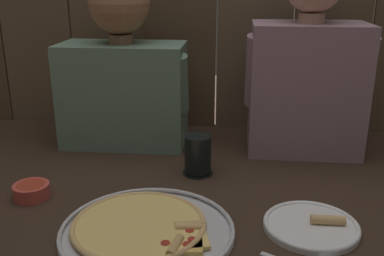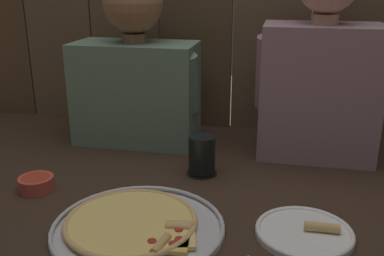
% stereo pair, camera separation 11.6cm
% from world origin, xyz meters
% --- Properties ---
extents(ground_plane, '(3.20, 3.20, 0.00)m').
position_xyz_m(ground_plane, '(0.00, 0.00, 0.00)').
color(ground_plane, '#332319').
extents(pizza_tray, '(0.40, 0.40, 0.03)m').
position_xyz_m(pizza_tray, '(-0.12, -0.12, 0.01)').
color(pizza_tray, silver).
rests_on(pizza_tray, ground).
extents(dinner_plate, '(0.22, 0.22, 0.03)m').
position_xyz_m(dinner_plate, '(0.26, -0.07, 0.01)').
color(dinner_plate, white).
rests_on(dinner_plate, ground).
extents(drinking_glass, '(0.09, 0.09, 0.12)m').
position_xyz_m(drinking_glass, '(-0.03, 0.21, 0.06)').
color(drinking_glass, black).
rests_on(drinking_glass, ground).
extents(dipping_bowl, '(0.09, 0.09, 0.04)m').
position_xyz_m(dipping_bowl, '(-0.45, 0.01, 0.02)').
color(dipping_bowl, '#CC4C42').
rests_on(dipping_bowl, ground).
extents(diner_left, '(0.45, 0.21, 0.58)m').
position_xyz_m(diner_left, '(-0.30, 0.45, 0.27)').
color(diner_left, slate).
rests_on(diner_left, ground).
extents(diner_right, '(0.40, 0.23, 0.64)m').
position_xyz_m(diner_right, '(0.30, 0.45, 0.29)').
color(diner_right, gray).
rests_on(diner_right, ground).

